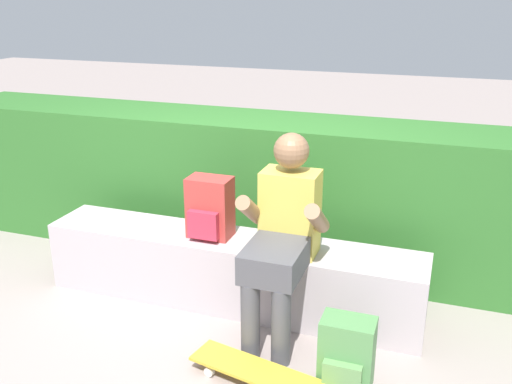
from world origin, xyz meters
The scene contains 7 objects.
ground_plane centered at (0.00, 0.00, 0.00)m, with size 24.00×24.00×0.00m, color gray.
bench_main centered at (0.00, 0.42, 0.24)m, with size 2.53×0.42×0.47m.
person_skater centered at (0.42, 0.21, 0.67)m, with size 0.49×0.62×1.22m.
skateboard_near_person centered at (0.47, -0.33, 0.07)m, with size 0.82×0.35×0.09m.
backpack_on_bench centered at (-0.13, 0.41, 0.67)m, with size 0.28×0.23×0.40m.
backpack_on_ground centered at (0.90, -0.19, 0.19)m, with size 0.28×0.23×0.40m.
hedge_row centered at (0.21, 1.22, 0.55)m, with size 5.91×0.69×1.10m.
Camera 1 is at (1.28, -2.72, 2.00)m, focal length 39.98 mm.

